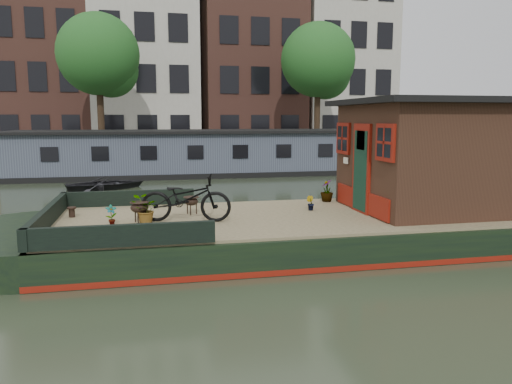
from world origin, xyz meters
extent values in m
plane|color=#28311F|center=(0.00, 0.00, 0.00)|extent=(120.00, 120.00, 0.00)
cube|color=black|center=(0.00, 0.00, 0.30)|extent=(12.00, 4.00, 0.60)
cylinder|color=black|center=(-6.00, 0.00, 0.30)|extent=(4.00, 4.00, 0.60)
cube|color=maroon|center=(0.00, 0.00, 0.06)|extent=(12.02, 4.02, 0.10)
cube|color=#9A8C5F|center=(0.00, 0.00, 0.62)|extent=(11.80, 3.80, 0.05)
cube|color=black|center=(-5.92, 0.00, 0.82)|extent=(0.12, 4.00, 0.35)
cube|color=black|center=(-4.50, 1.92, 0.82)|extent=(3.00, 0.12, 0.35)
cube|color=black|center=(-4.50, -1.92, 0.82)|extent=(3.00, 0.12, 0.35)
cube|color=black|center=(2.20, 0.00, 1.80)|extent=(3.50, 3.00, 2.30)
cube|color=black|center=(2.20, 0.00, 3.01)|extent=(4.00, 3.50, 0.12)
cube|color=maroon|center=(0.42, 0.00, 1.60)|extent=(0.06, 0.80, 1.90)
cube|color=black|center=(0.40, 0.00, 1.55)|extent=(0.04, 0.64, 1.70)
cube|color=maroon|center=(0.42, -1.05, 2.20)|extent=(0.06, 0.72, 0.72)
cube|color=maroon|center=(0.42, 1.05, 2.20)|extent=(0.06, 0.72, 0.72)
imported|color=black|center=(-3.34, -0.20, 1.11)|extent=(1.86, 1.01, 0.93)
imported|color=#A2522E|center=(-4.75, -0.28, 0.85)|extent=(0.24, 0.19, 0.40)
imported|color=brown|center=(-0.57, 0.45, 0.81)|extent=(0.21, 0.22, 0.32)
imported|color=#AF6B33|center=(-4.14, -0.21, 0.92)|extent=(0.50, 0.43, 0.54)
imported|color=#9B452A|center=(0.20, 1.48, 0.92)|extent=(0.36, 0.36, 0.54)
cylinder|color=black|center=(-5.60, 0.75, 0.75)|extent=(0.18, 0.18, 0.21)
cylinder|color=black|center=(-5.60, -1.70, 0.76)|extent=(0.19, 0.19, 0.22)
imported|color=black|center=(-5.65, 9.79, 0.30)|extent=(3.31, 2.70, 0.60)
cube|color=#47505F|center=(0.00, 14.00, 1.00)|extent=(20.00, 4.00, 2.00)
cube|color=black|center=(0.00, 14.00, 2.05)|extent=(20.40, 4.40, 0.12)
cube|color=black|center=(0.00, 14.00, 0.12)|extent=(20.00, 4.05, 0.24)
cube|color=#47443F|center=(0.00, 20.50, 0.45)|extent=(60.00, 6.00, 0.90)
cube|color=brown|center=(-10.50, 27.50, 7.50)|extent=(6.00, 8.00, 15.00)
cube|color=#B7B2A3|center=(-4.00, 27.50, 8.25)|extent=(7.00, 8.00, 16.50)
cube|color=brown|center=(3.50, 27.50, 7.75)|extent=(7.00, 8.00, 15.50)
cube|color=#B7B2A3|center=(10.50, 27.50, 8.00)|extent=(6.50, 8.00, 16.00)
cylinder|color=#332316|center=(-6.50, 19.00, 2.90)|extent=(0.36, 0.36, 4.00)
sphere|color=#21541C|center=(-6.50, 19.00, 6.10)|extent=(4.40, 4.40, 4.40)
sphere|color=#21541C|center=(-5.90, 19.30, 5.30)|extent=(3.00, 3.00, 3.00)
cylinder|color=#332316|center=(6.00, 19.00, 2.90)|extent=(0.36, 0.36, 4.00)
sphere|color=#21541C|center=(6.00, 19.00, 6.10)|extent=(4.40, 4.40, 4.40)
sphere|color=#21541C|center=(6.60, 19.30, 5.30)|extent=(3.00, 3.00, 3.00)
camera|label=1|loc=(-4.03, -9.89, 2.65)|focal=35.00mm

